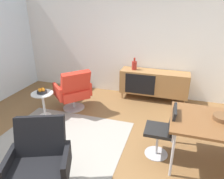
{
  "coord_description": "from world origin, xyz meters",
  "views": [
    {
      "loc": [
        0.81,
        -2.45,
        2.23
      ],
      "look_at": [
        -0.14,
        0.56,
        0.89
      ],
      "focal_mm": 33.33,
      "sensor_mm": 36.0,
      "label": 1
    }
  ],
  "objects_px": {
    "dining_chair_near_window": "(163,129)",
    "lounge_chair_red": "(74,90)",
    "wooden_bowl_on_table": "(223,118)",
    "side_table_round": "(43,102)",
    "fruit_bowl": "(42,91)",
    "vase_cobalt": "(134,65)",
    "armchair_black_shell": "(40,160)",
    "sideboard": "(154,82)"
  },
  "relations": [
    {
      "from": "dining_chair_near_window",
      "to": "lounge_chair_red",
      "type": "height_order",
      "value": "lounge_chair_red"
    },
    {
      "from": "wooden_bowl_on_table",
      "to": "dining_chair_near_window",
      "type": "bearing_deg",
      "value": -174.79
    },
    {
      "from": "side_table_round",
      "to": "fruit_bowl",
      "type": "bearing_deg",
      "value": -143.86
    },
    {
      "from": "vase_cobalt",
      "to": "dining_chair_near_window",
      "type": "xyz_separation_m",
      "value": [
        0.87,
        -2.02,
        -0.36
      ]
    },
    {
      "from": "wooden_bowl_on_table",
      "to": "armchair_black_shell",
      "type": "height_order",
      "value": "armchair_black_shell"
    },
    {
      "from": "side_table_round",
      "to": "fruit_bowl",
      "type": "height_order",
      "value": "fruit_bowl"
    },
    {
      "from": "sideboard",
      "to": "side_table_round",
      "type": "xyz_separation_m",
      "value": [
        -2.07,
        -1.5,
        -0.12
      ]
    },
    {
      "from": "sideboard",
      "to": "vase_cobalt",
      "type": "bearing_deg",
      "value": 179.78
    },
    {
      "from": "lounge_chair_red",
      "to": "dining_chair_near_window",
      "type": "bearing_deg",
      "value": -26.18
    },
    {
      "from": "sideboard",
      "to": "side_table_round",
      "type": "height_order",
      "value": "sideboard"
    },
    {
      "from": "armchair_black_shell",
      "to": "side_table_round",
      "type": "height_order",
      "value": "armchair_black_shell"
    },
    {
      "from": "wooden_bowl_on_table",
      "to": "fruit_bowl",
      "type": "bearing_deg",
      "value": 172.04
    },
    {
      "from": "armchair_black_shell",
      "to": "fruit_bowl",
      "type": "height_order",
      "value": "armchair_black_shell"
    },
    {
      "from": "side_table_round",
      "to": "vase_cobalt",
      "type": "bearing_deg",
      "value": 43.49
    },
    {
      "from": "dining_chair_near_window",
      "to": "fruit_bowl",
      "type": "height_order",
      "value": "dining_chair_near_window"
    },
    {
      "from": "armchair_black_shell",
      "to": "side_table_round",
      "type": "xyz_separation_m",
      "value": [
        -1.08,
        1.62,
        -0.15
      ]
    },
    {
      "from": "fruit_bowl",
      "to": "armchair_black_shell",
      "type": "bearing_deg",
      "value": -56.27
    },
    {
      "from": "vase_cobalt",
      "to": "fruit_bowl",
      "type": "xyz_separation_m",
      "value": [
        -1.58,
        -1.5,
        -0.26
      ]
    },
    {
      "from": "vase_cobalt",
      "to": "wooden_bowl_on_table",
      "type": "distance_m",
      "value": 2.55
    },
    {
      "from": "fruit_bowl",
      "to": "wooden_bowl_on_table",
      "type": "bearing_deg",
      "value": -7.96
    },
    {
      "from": "vase_cobalt",
      "to": "lounge_chair_red",
      "type": "xyz_separation_m",
      "value": [
        -1.11,
        -1.05,
        -0.36
      ]
    },
    {
      "from": "side_table_round",
      "to": "sideboard",
      "type": "bearing_deg",
      "value": 35.83
    },
    {
      "from": "vase_cobalt",
      "to": "dining_chair_near_window",
      "type": "distance_m",
      "value": 2.23
    },
    {
      "from": "dining_chair_near_window",
      "to": "fruit_bowl",
      "type": "bearing_deg",
      "value": 168.0
    },
    {
      "from": "sideboard",
      "to": "fruit_bowl",
      "type": "xyz_separation_m",
      "value": [
        -2.07,
        -1.5,
        0.12
      ]
    },
    {
      "from": "dining_chair_near_window",
      "to": "side_table_round",
      "type": "distance_m",
      "value": 2.51
    },
    {
      "from": "lounge_chair_red",
      "to": "fruit_bowl",
      "type": "height_order",
      "value": "lounge_chair_red"
    },
    {
      "from": "armchair_black_shell",
      "to": "side_table_round",
      "type": "relative_size",
      "value": 1.82
    },
    {
      "from": "fruit_bowl",
      "to": "dining_chair_near_window",
      "type": "bearing_deg",
      "value": -12.0
    },
    {
      "from": "vase_cobalt",
      "to": "wooden_bowl_on_table",
      "type": "bearing_deg",
      "value": -49.92
    },
    {
      "from": "lounge_chair_red",
      "to": "armchair_black_shell",
      "type": "height_order",
      "value": "same"
    },
    {
      "from": "vase_cobalt",
      "to": "wooden_bowl_on_table",
      "type": "xyz_separation_m",
      "value": [
        1.64,
        -1.95,
        -0.06
      ]
    },
    {
      "from": "sideboard",
      "to": "vase_cobalt",
      "type": "relative_size",
      "value": 5.6
    },
    {
      "from": "sideboard",
      "to": "fruit_bowl",
      "type": "height_order",
      "value": "sideboard"
    },
    {
      "from": "dining_chair_near_window",
      "to": "armchair_black_shell",
      "type": "relative_size",
      "value": 0.9
    },
    {
      "from": "wooden_bowl_on_table",
      "to": "dining_chair_near_window",
      "type": "height_order",
      "value": "dining_chair_near_window"
    },
    {
      "from": "sideboard",
      "to": "dining_chair_near_window",
      "type": "height_order",
      "value": "dining_chair_near_window"
    },
    {
      "from": "sideboard",
      "to": "dining_chair_near_window",
      "type": "distance_m",
      "value": 2.05
    },
    {
      "from": "wooden_bowl_on_table",
      "to": "side_table_round",
      "type": "xyz_separation_m",
      "value": [
        -3.22,
        0.45,
        -0.45
      ]
    },
    {
      "from": "armchair_black_shell",
      "to": "fruit_bowl",
      "type": "distance_m",
      "value": 1.95
    },
    {
      "from": "wooden_bowl_on_table",
      "to": "lounge_chair_red",
      "type": "relative_size",
      "value": 0.27
    },
    {
      "from": "sideboard",
      "to": "vase_cobalt",
      "type": "distance_m",
      "value": 0.63
    }
  ]
}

